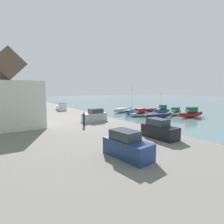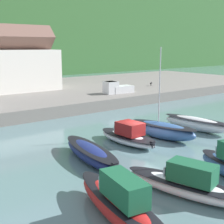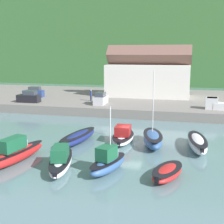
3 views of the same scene
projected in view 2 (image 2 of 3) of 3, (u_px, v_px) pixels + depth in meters
The scene contains 11 objects.
ground_plane at pixel (144, 144), 28.48m from camera, with size 320.00×320.00×0.00m, color slate.
quay_promenade at pixel (21, 96), 51.14m from camera, with size 102.98×31.13×1.53m.
harbor_clubhouse at pixel (2, 66), 49.91m from camera, with size 17.41×8.22×10.71m.
moored_boat_0 at pixel (91, 153), 24.01m from camera, with size 3.09×8.27×1.20m.
moored_boat_1 at pixel (128, 136), 28.36m from camera, with size 2.74×6.71×2.04m.
moored_boat_2 at pixel (163, 130), 29.87m from camera, with size 3.52×7.24×8.66m.
moored_boat_3 at pixel (196, 123), 32.82m from camera, with size 2.79×7.80×1.40m.
moored_boat_4 at pixel (120, 205), 15.59m from camera, with size 3.00×8.57×2.57m.
moored_boat_5 at pixel (187, 184), 18.41m from camera, with size 3.95×8.09×2.12m.
pickup_truck_0 at pixel (116, 88), 48.50m from camera, with size 4.88×2.38×1.90m.
dog_on_quay at pixel (151, 83), 57.61m from camera, with size 0.86×0.62×0.68m.
Camera 2 is at (-18.93, -19.84, 8.71)m, focal length 50.00 mm.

